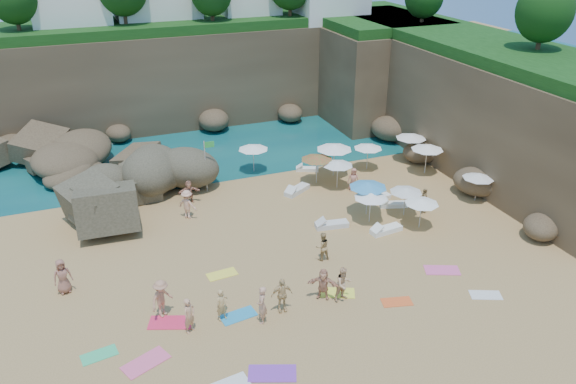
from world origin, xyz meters
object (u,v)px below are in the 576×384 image
object	(u,v)px
person_stand_4	(353,179)
person_stand_6	(262,305)
lounger_0	(297,190)
person_stand_3	(424,200)
flag_pole	(207,159)
person_stand_1	(322,246)
parasol_1	(253,147)
parasol_2	(334,147)
parasol_0	(338,163)
person_stand_2	(187,204)
rock_outcrop	(142,207)
person_stand_5	(189,192)
person_stand_0	(189,315)

from	to	relation	value
person_stand_4	person_stand_6	xyz separation A→B (m)	(-10.18, -10.82, 0.14)
lounger_0	person_stand_6	distance (m)	13.55
person_stand_3	person_stand_6	world-z (taller)	person_stand_6
flag_pole	person_stand_1	size ratio (longest dim) A/B	2.21
parasol_1	parasol_2	distance (m)	5.77
parasol_0	person_stand_6	world-z (taller)	parasol_0
flag_pole	parasol_1	size ratio (longest dim) A/B	1.66
parasol_2	lounger_0	distance (m)	4.32
person_stand_6	parasol_1	bearing A→B (deg)	-176.36
parasol_0	lounger_0	world-z (taller)	parasol_0
flag_pole	person_stand_2	distance (m)	4.11
rock_outcrop	person_stand_5	distance (m)	3.11
person_stand_1	person_stand_6	xyz separation A→B (m)	(-4.68, -3.74, 0.12)
parasol_1	person_stand_0	bearing A→B (deg)	-117.34
person_stand_4	parasol_2	bearing A→B (deg)	115.37
parasol_1	person_stand_0	xyz separation A→B (m)	(-8.11, -15.69, -1.01)
lounger_0	person_stand_1	bearing A→B (deg)	-134.34
rock_outcrop	person_stand_3	xyz separation A→B (m)	(16.27, -7.07, 0.81)
person_stand_5	parasol_1	bearing A→B (deg)	33.00
person_stand_3	parasol_0	bearing A→B (deg)	60.96
rock_outcrop	parasol_0	bearing A→B (deg)	-8.27
person_stand_1	person_stand_3	world-z (taller)	person_stand_1
person_stand_0	person_stand_2	size ratio (longest dim) A/B	0.93
person_stand_0	person_stand_6	size ratio (longest dim) A/B	0.93
person_stand_4	person_stand_1	bearing A→B (deg)	-106.74
parasol_0	person_stand_5	distance (m)	10.00
person_stand_2	person_stand_3	distance (m)	14.57
rock_outcrop	person_stand_5	size ratio (longest dim) A/B	5.05
flag_pole	person_stand_0	size ratio (longest dim) A/B	2.08
parasol_0	parasol_2	world-z (taller)	parasol_2
parasol_0	person_stand_6	size ratio (longest dim) A/B	1.11
parasol_0	parasol_2	xyz separation A→B (m)	(0.62, 1.89, 0.39)
parasol_2	parasol_1	bearing A→B (deg)	151.45
parasol_0	person_stand_3	xyz separation A→B (m)	(3.44, -5.20, -0.99)
flag_pole	lounger_0	bearing A→B (deg)	-23.79
person_stand_1	parasol_2	bearing A→B (deg)	-119.39
person_stand_6	person_stand_2	bearing A→B (deg)	-154.18
parasol_2	person_stand_3	xyz separation A→B (m)	(2.82, -7.09, -1.38)
person_stand_3	person_stand_4	world-z (taller)	person_stand_3
parasol_0	person_stand_2	xyz separation A→B (m)	(-10.38, -0.59, -0.87)
lounger_0	person_stand_3	distance (m)	8.35
person_stand_6	person_stand_1	bearing A→B (deg)	149.17
parasol_2	person_stand_6	distance (m)	16.82
person_stand_0	parasol_0	bearing A→B (deg)	2.38
parasol_0	person_stand_3	world-z (taller)	parasol_0
parasol_0	person_stand_2	bearing A→B (deg)	-176.72
person_stand_2	person_stand_4	distance (m)	11.20
lounger_0	person_stand_4	distance (m)	3.85
flag_pole	person_stand_6	bearing A→B (deg)	-94.36
parasol_1	person_stand_5	bearing A→B (deg)	-149.36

